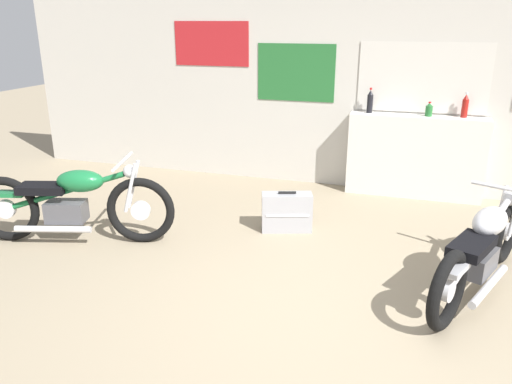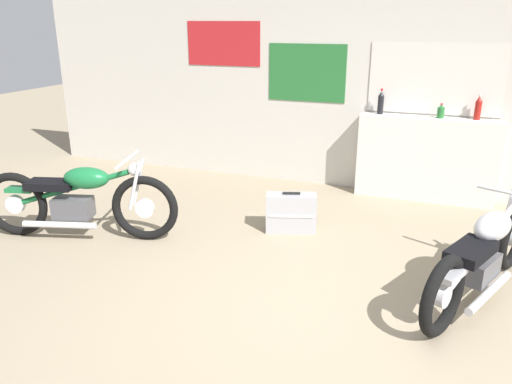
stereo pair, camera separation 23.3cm
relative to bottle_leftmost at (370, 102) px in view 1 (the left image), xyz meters
The scene contains 9 objects.
ground_plane 3.37m from the bottle_leftmost, 89.92° to the right, with size 24.00×24.00×0.00m, color gray.
wall_back 0.28m from the bottle_leftmost, 82.84° to the left, with size 10.00×0.07×2.80m.
sill_counter 0.89m from the bottle_leftmost, ahead, with size 1.65×0.28×1.03m.
bottle_leftmost is the anchor object (origin of this frame).
bottle_left_center 0.72m from the bottle_leftmost, ahead, with size 0.08×0.08×0.17m.
bottle_center 1.12m from the bottle_leftmost, ahead, with size 0.07×0.07×0.30m.
motorcycle_green 3.72m from the bottle_leftmost, 136.16° to the right, with size 2.00×0.78×0.87m.
motorcycle_silver 2.75m from the bottle_leftmost, 63.51° to the right, with size 0.97×1.89×0.76m.
hard_case_silver 1.98m from the bottle_leftmost, 111.99° to the right, with size 0.57×0.36×0.44m.
Camera 1 is at (0.52, -3.26, 2.14)m, focal length 35.00 mm.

